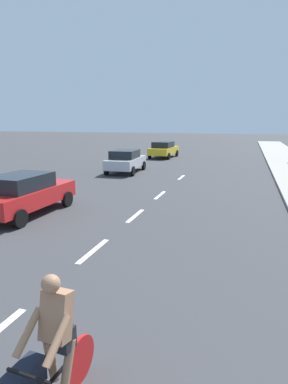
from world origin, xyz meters
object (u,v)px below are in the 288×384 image
cyclist (49,354)px  parked_car_red (24,193)px  parked_car_yellow (164,149)px  parked_car_silver (126,160)px

cyclist → parked_car_red: bearing=-47.1°
cyclist → parked_car_yellow: bearing=-74.7°
parked_car_red → parked_car_yellow: (0.20, 21.08, 0.00)m
cyclist → parked_car_silver: 19.35m
cyclist → parked_car_red: (-5.93, 7.33, 0.01)m
cyclist → parked_car_silver: (-5.95, 18.41, 0.01)m
parked_car_red → parked_car_silver: (-0.02, 11.08, 0.00)m
parked_car_yellow → parked_car_red: bearing=-87.8°
parked_car_red → parked_car_yellow: 21.08m
parked_car_silver → parked_car_yellow: 10.00m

